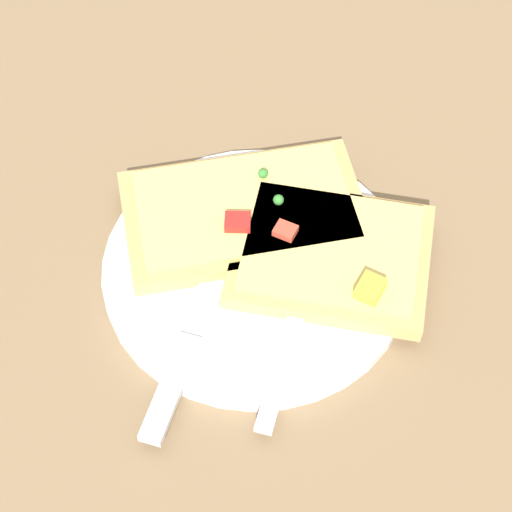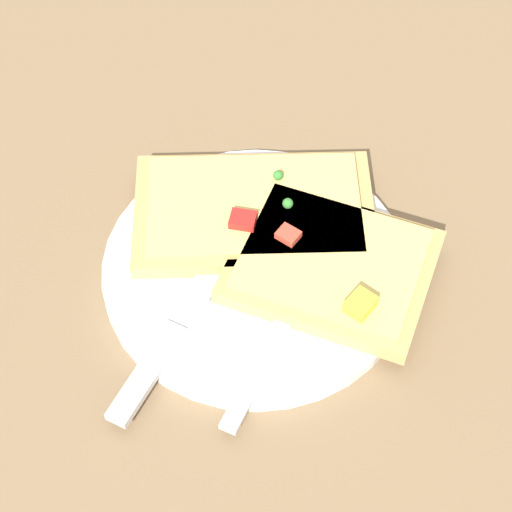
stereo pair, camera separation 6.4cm
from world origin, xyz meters
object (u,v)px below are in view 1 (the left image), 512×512
object	(u,v)px
knife	(196,327)
fork	(305,285)
pizza_slice_main	(245,212)
pizza_slice_corner	(332,254)
plate	(256,268)

from	to	relation	value
knife	fork	bearing A→B (deg)	-48.54
pizza_slice_main	knife	bearing A→B (deg)	-120.35
pizza_slice_corner	pizza_slice_main	bearing A→B (deg)	-20.60
knife	plate	bearing A→B (deg)	-20.12
pizza_slice_corner	fork	bearing A→B (deg)	59.58
plate	fork	distance (m)	0.04
plate	knife	world-z (taller)	knife
knife	pizza_slice_main	distance (m)	0.11
pizza_slice_corner	knife	bearing A→B (deg)	41.85
knife	pizza_slice_main	bearing A→B (deg)	-1.90
plate	fork	bearing A→B (deg)	-152.58
fork	pizza_slice_corner	world-z (taller)	pizza_slice_corner
knife	pizza_slice_corner	world-z (taller)	pizza_slice_corner
fork	pizza_slice_main	bearing A→B (deg)	50.43
plate	knife	size ratio (longest dim) A/B	1.31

